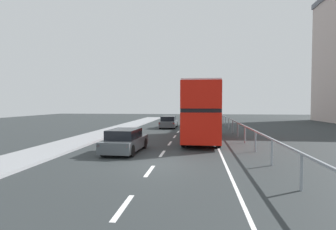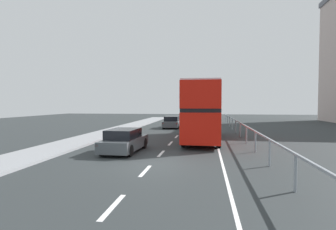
% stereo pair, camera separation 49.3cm
% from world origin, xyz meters
% --- Properties ---
extents(ground_plane, '(73.81, 120.00, 0.10)m').
position_xyz_m(ground_plane, '(0.00, 0.00, -0.05)').
color(ground_plane, '#292E2F').
extents(near_sidewalk_kerb, '(2.78, 80.00, 0.14)m').
position_xyz_m(near_sidewalk_kerb, '(-6.65, 0.00, 0.07)').
color(near_sidewalk_kerb, gray).
rests_on(near_sidewalk_kerb, ground).
extents(lane_paint_markings, '(3.38, 46.00, 0.01)m').
position_xyz_m(lane_paint_markings, '(1.96, 8.78, 0.00)').
color(lane_paint_markings, silver).
rests_on(lane_paint_markings, ground).
extents(bridge_side_railing, '(0.10, 42.00, 1.23)m').
position_xyz_m(bridge_side_railing, '(5.28, 9.00, 0.98)').
color(bridge_side_railing, gray).
rests_on(bridge_side_railing, ground).
extents(double_decker_bus_red, '(2.65, 10.61, 4.27)m').
position_xyz_m(double_decker_bus_red, '(2.23, 8.79, 2.29)').
color(double_decker_bus_red, red).
rests_on(double_decker_bus_red, ground).
extents(hatchback_car_near, '(1.90, 4.23, 1.34)m').
position_xyz_m(hatchback_car_near, '(-2.20, 2.82, 0.64)').
color(hatchback_car_near, '#494F53').
rests_on(hatchback_car_near, ground).
extents(sedan_car_ahead, '(1.80, 4.04, 1.36)m').
position_xyz_m(sedan_car_ahead, '(-1.42, 18.48, 0.65)').
color(sedan_car_ahead, '#484C50').
rests_on(sedan_car_ahead, ground).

